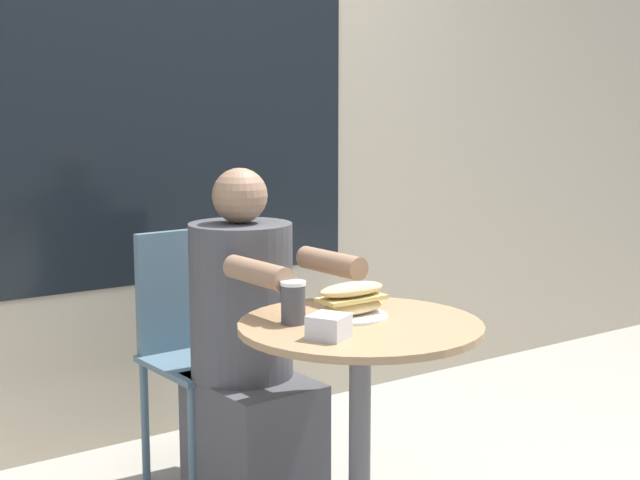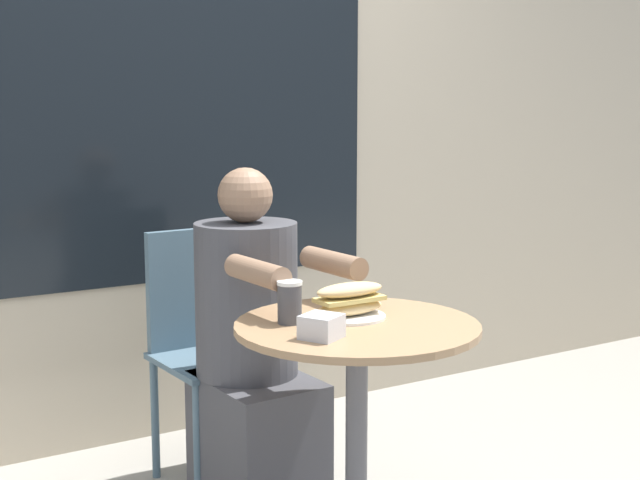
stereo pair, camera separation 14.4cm
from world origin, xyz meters
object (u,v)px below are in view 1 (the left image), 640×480
(drink_cup, at_px, (293,302))
(diner_chair, at_px, (196,333))
(sandwich_on_plate, at_px, (352,301))
(seated_diner, at_px, (248,368))
(cafe_table, at_px, (360,393))

(drink_cup, bearing_deg, diner_chair, 82.96)
(sandwich_on_plate, bearing_deg, diner_chair, 95.57)
(seated_diner, bearing_deg, cafe_table, 93.44)
(diner_chair, bearing_deg, seated_diner, 88.30)
(sandwich_on_plate, xyz_separation_m, drink_cup, (-0.17, 0.03, 0.01))
(drink_cup, bearing_deg, sandwich_on_plate, -10.28)
(seated_diner, xyz_separation_m, drink_cup, (-0.10, -0.41, 0.30))
(cafe_table, distance_m, sandwich_on_plate, 0.25)
(sandwich_on_plate, relative_size, drink_cup, 1.81)
(diner_chair, xyz_separation_m, drink_cup, (-0.09, -0.76, 0.26))
(diner_chair, bearing_deg, sandwich_on_plate, 92.89)
(diner_chair, height_order, drink_cup, diner_chair)
(diner_chair, height_order, sandwich_on_plate, diner_chair)
(cafe_table, height_order, sandwich_on_plate, sandwich_on_plate)
(diner_chair, height_order, seated_diner, seated_diner)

